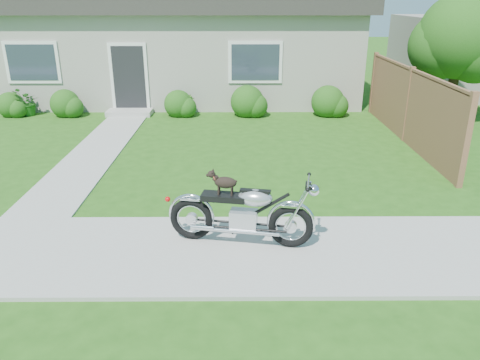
# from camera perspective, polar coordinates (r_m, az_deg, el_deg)

# --- Properties ---
(ground) EXTENTS (80.00, 80.00, 0.00)m
(ground) POSITION_cam_1_polar(r_m,az_deg,el_deg) (7.25, -15.90, -8.47)
(ground) COLOR #235114
(ground) RESTS_ON ground
(sidewalk) EXTENTS (24.00, 2.20, 0.04)m
(sidewalk) POSITION_cam_1_polar(r_m,az_deg,el_deg) (7.24, -15.92, -8.33)
(sidewalk) COLOR #9E9B93
(sidewalk) RESTS_ON ground
(walkway) EXTENTS (1.20, 8.00, 0.03)m
(walkway) POSITION_cam_1_polar(r_m,az_deg,el_deg) (12.08, -16.86, 3.65)
(walkway) COLOR #9E9B93
(walkway) RESTS_ON ground
(house) EXTENTS (12.60, 7.03, 4.50)m
(house) POSITION_cam_1_polar(r_m,az_deg,el_deg) (18.19, -6.74, 17.01)
(house) COLOR #A6A195
(house) RESTS_ON ground
(fence) EXTENTS (0.12, 6.62, 1.90)m
(fence) POSITION_cam_1_polar(r_m,az_deg,el_deg) (12.84, 19.81, 8.61)
(fence) COLOR brown
(fence) RESTS_ON ground
(tree_near) EXTENTS (2.48, 2.40, 3.68)m
(tree_near) POSITION_cam_1_polar(r_m,az_deg,el_deg) (15.16, 25.79, 15.03)
(tree_near) COLOR #3D2B1C
(tree_near) RESTS_ON ground
(shrub_row) EXTENTS (10.89, 1.05, 1.05)m
(shrub_row) POSITION_cam_1_polar(r_m,az_deg,el_deg) (14.93, -5.65, 9.32)
(shrub_row) COLOR #225015
(shrub_row) RESTS_ON ground
(potted_plant_left) EXTENTS (0.76, 0.84, 0.84)m
(potted_plant_left) POSITION_cam_1_polar(r_m,az_deg,el_deg) (16.31, -24.51, 8.58)
(potted_plant_left) COLOR #1D5416
(potted_plant_left) RESTS_ON ground
(potted_plant_right) EXTENTS (0.51, 0.51, 0.68)m
(potted_plant_right) POSITION_cam_1_polar(r_m,az_deg,el_deg) (15.01, -6.18, 9.09)
(potted_plant_right) COLOR #32651C
(potted_plant_right) RESTS_ON ground
(motorcycle_with_dog) EXTENTS (2.21, 0.71, 1.13)m
(motorcycle_with_dog) POSITION_cam_1_polar(r_m,az_deg,el_deg) (6.91, 0.41, -4.01)
(motorcycle_with_dog) COLOR black
(motorcycle_with_dog) RESTS_ON sidewalk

